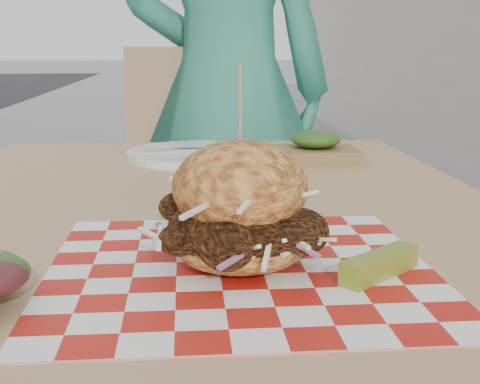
{
  "coord_description": "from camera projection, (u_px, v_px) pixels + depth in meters",
  "views": [
    {
      "loc": [
        0.24,
        -0.61,
        0.96
      ],
      "look_at": [
        0.29,
        -0.01,
        0.82
      ],
      "focal_mm": 50.0,
      "sensor_mm": 36.0,
      "label": 1
    }
  ],
  "objects": [
    {
      "name": "diner",
      "position": [
        226.0,
        88.0,
        1.93
      ],
      "size": [
        0.68,
        0.52,
        1.67
      ],
      "primitive_type": "imported",
      "rotation": [
        0.0,
        0.0,
        2.93
      ],
      "color": "teal",
      "rests_on": "ground"
    },
    {
      "name": "patio_table",
      "position": [
        207.0,
        265.0,
        0.89
      ],
      "size": [
        0.8,
        1.2,
        0.75
      ],
      "color": "tan",
      "rests_on": "ground"
    },
    {
      "name": "patio_chair",
      "position": [
        205.0,
        185.0,
        1.97
      ],
      "size": [
        0.54,
        0.54,
        0.95
      ],
      "rotation": [
        0.0,
        0.0,
        -0.33
      ],
      "color": "tan",
      "rests_on": "ground"
    },
    {
      "name": "paper_liner",
      "position": [
        240.0,
        268.0,
        0.63
      ],
      "size": [
        0.36,
        0.36,
        0.0
      ],
      "primitive_type": "cube",
      "color": "red",
      "rests_on": "patio_table"
    },
    {
      "name": "sandwich",
      "position": [
        240.0,
        213.0,
        0.62
      ],
      "size": [
        0.17,
        0.17,
        0.19
      ],
      "color": "gold",
      "rests_on": "paper_liner"
    },
    {
      "name": "pickle_spear",
      "position": [
        380.0,
        265.0,
        0.61
      ],
      "size": [
        0.09,
        0.08,
        0.02
      ],
      "primitive_type": "cube",
      "rotation": [
        0.0,
        0.0,
        0.7
      ],
      "color": "olive",
      "rests_on": "paper_liner"
    },
    {
      "name": "place_setting",
      "position": [
        199.0,
        154.0,
        1.25
      ],
      "size": [
        0.27,
        0.27,
        0.02
      ],
      "color": "white",
      "rests_on": "patio_table"
    },
    {
      "name": "kraft_tray",
      "position": [
        316.0,
        149.0,
        1.21
      ],
      "size": [
        0.15,
        0.12,
        0.06
      ],
      "color": "olive",
      "rests_on": "patio_table"
    }
  ]
}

